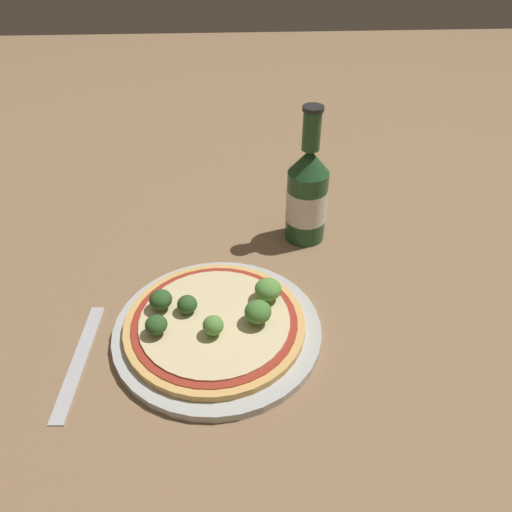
{
  "coord_description": "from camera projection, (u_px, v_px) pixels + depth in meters",
  "views": [
    {
      "loc": [
        0.01,
        -0.48,
        0.49
      ],
      "look_at": [
        0.04,
        0.06,
        0.06
      ],
      "focal_mm": 35.0,
      "sensor_mm": 36.0,
      "label": 1
    }
  ],
  "objects": [
    {
      "name": "plate",
      "position": [
        218.0,
        330.0,
        0.66
      ],
      "size": [
        0.27,
        0.27,
        0.01
      ],
      "color": "#B2B7B2",
      "rests_on": "ground_plane"
    },
    {
      "name": "broccoli_floret_4",
      "position": [
        161.0,
        297.0,
        0.65
      ],
      "size": [
        0.03,
        0.03,
        0.03
      ],
      "color": "#7A9E5B",
      "rests_on": "pizza"
    },
    {
      "name": "broccoli_floret_3",
      "position": [
        187.0,
        304.0,
        0.65
      ],
      "size": [
        0.03,
        0.03,
        0.02
      ],
      "color": "#7A9E5B",
      "rests_on": "pizza"
    },
    {
      "name": "beer_bottle",
      "position": [
        307.0,
        194.0,
        0.78
      ],
      "size": [
        0.07,
        0.07,
        0.22
      ],
      "color": "#234C28",
      "rests_on": "ground_plane"
    },
    {
      "name": "ground_plane",
      "position": [
        227.0,
        320.0,
        0.68
      ],
      "size": [
        3.0,
        3.0,
        0.0
      ],
      "primitive_type": "plane",
      "color": "#846647"
    },
    {
      "name": "broccoli_floret_0",
      "position": [
        213.0,
        326.0,
        0.61
      ],
      "size": [
        0.03,
        0.03,
        0.03
      ],
      "color": "#7A9E5B",
      "rests_on": "pizza"
    },
    {
      "name": "fork",
      "position": [
        79.0,
        359.0,
        0.62
      ],
      "size": [
        0.03,
        0.19,
        0.0
      ],
      "rotation": [
        0.0,
        0.0,
        1.51
      ],
      "color": "#B2B2B7",
      "rests_on": "ground_plane"
    },
    {
      "name": "broccoli_floret_1",
      "position": [
        258.0,
        312.0,
        0.63
      ],
      "size": [
        0.03,
        0.03,
        0.03
      ],
      "color": "#7A9E5B",
      "rests_on": "pizza"
    },
    {
      "name": "broccoli_floret_2",
      "position": [
        156.0,
        325.0,
        0.62
      ],
      "size": [
        0.03,
        0.03,
        0.03
      ],
      "color": "#7A9E5B",
      "rests_on": "pizza"
    },
    {
      "name": "pizza",
      "position": [
        215.0,
        323.0,
        0.65
      ],
      "size": [
        0.24,
        0.24,
        0.01
      ],
      "color": "tan",
      "rests_on": "plate"
    },
    {
      "name": "broccoli_floret_5",
      "position": [
        268.0,
        289.0,
        0.66
      ],
      "size": [
        0.04,
        0.04,
        0.03
      ],
      "color": "#7A9E5B",
      "rests_on": "pizza"
    }
  ]
}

